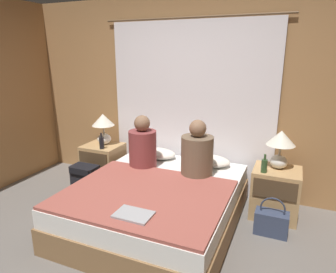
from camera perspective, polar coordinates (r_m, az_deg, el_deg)
name	(u,v)px	position (r m, az deg, el deg)	size (l,w,h in m)	color
ground_plane	(120,267)	(2.88, -9.17, -23.41)	(16.00, 16.00, 0.00)	#66605B
wall_back	(192,97)	(3.96, 4.50, 7.59)	(4.82, 0.06, 2.50)	#A37547
curtain_panel	(190,108)	(3.92, 4.16, 5.44)	(2.38, 0.02, 2.23)	white
bed	(158,204)	(3.32, -1.99, -12.67)	(1.63, 1.91, 0.46)	olive
nightstand_left	(104,164)	(4.36, -12.19, -5.10)	(0.51, 0.46, 0.56)	tan
nightstand_right	(275,193)	(3.64, 19.74, -10.04)	(0.51, 0.46, 0.56)	tan
lamp_left	(103,125)	(4.24, -12.22, 2.20)	(0.31, 0.31, 0.43)	silver
lamp_right	(281,144)	(3.49, 20.64, -1.37)	(0.31, 0.31, 0.43)	silver
pillow_left	(157,153)	(3.97, -2.14, -3.21)	(0.51, 0.34, 0.12)	silver
pillow_right	(209,161)	(3.73, 7.88, -4.59)	(0.51, 0.34, 0.12)	silver
blanket_on_bed	(145,194)	(2.98, -4.41, -10.87)	(1.57, 1.28, 0.03)	#994C42
person_left_in_bed	(143,146)	(3.60, -4.85, -1.83)	(0.33, 0.33, 0.64)	brown
person_right_in_bed	(197,154)	(3.35, 5.56, -3.25)	(0.36, 0.36, 0.65)	brown
beer_bottle_on_left_stand	(102,143)	(4.09, -12.54, -1.14)	(0.06, 0.06, 0.22)	black
beer_bottle_on_right_stand	(264,165)	(3.38, 17.86, -5.27)	(0.06, 0.06, 0.20)	#2D4C28
laptop_on_bed	(134,215)	(2.60, -6.58, -14.56)	(0.32, 0.22, 0.02)	#9EA0A5
backpack_on_floor	(85,179)	(4.05, -15.47, -7.77)	(0.34, 0.22, 0.41)	black
handbag_on_floor	(271,222)	(3.36, 19.08, -15.15)	(0.33, 0.18, 0.41)	#333D56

